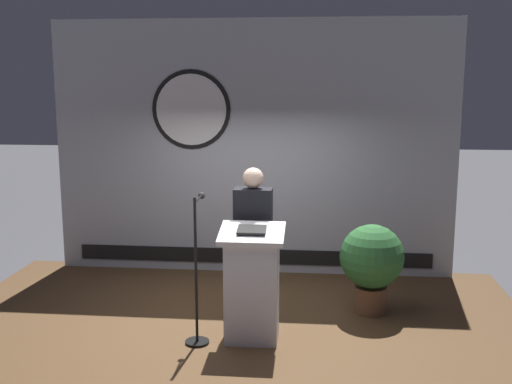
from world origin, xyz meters
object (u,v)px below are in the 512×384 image
microphone_stand (197,292)px  potted_plant (372,261)px  podium (252,285)px  speaker_person (253,244)px

microphone_stand → potted_plant: microphone_stand is taller
podium → potted_plant: bearing=34.8°
microphone_stand → potted_plant: bearing=28.5°
podium → microphone_stand: microphone_stand is taller
speaker_person → potted_plant: (1.29, 0.39, -0.26)m
podium → potted_plant: 1.52m
potted_plant → microphone_stand: bearing=-151.5°
podium → speaker_person: speaker_person is taller
speaker_person → microphone_stand: size_ratio=1.14×
podium → speaker_person: bearing=94.6°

